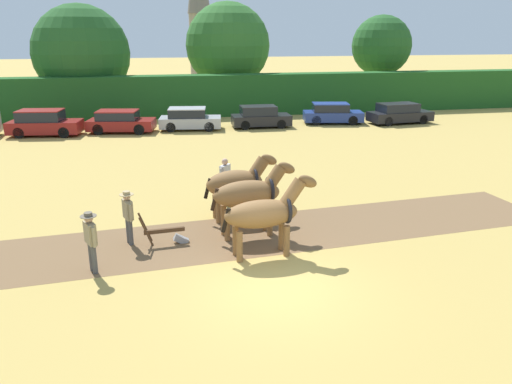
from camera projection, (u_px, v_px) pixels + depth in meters
ground_plane at (276, 287)px, 12.70m from camera, size 240.00×240.00×0.00m
plowed_furrow_strip at (101, 251)px, 14.73m from camera, size 30.05×5.82×0.01m
hedgerow at (191, 96)px, 37.82m from camera, size 76.71×1.79×3.10m
tree_center_left at (81, 53)px, 38.46m from camera, size 7.35×7.35×8.29m
tree_center at (228, 45)px, 41.77m from camera, size 7.02×7.02×8.62m
tree_center_right at (381, 46)px, 43.46m from camera, size 5.15×5.15×7.62m
church_spire at (199, 2)px, 59.96m from camera, size 2.83×2.83×18.39m
draft_horse_lead_left at (266, 213)px, 14.12m from camera, size 2.89×1.02×2.40m
draft_horse_lead_right at (250, 194)px, 15.53m from camera, size 2.80×1.06×2.40m
draft_horse_trail_left at (238, 183)px, 16.99m from camera, size 2.65×1.13×2.29m
plow at (169, 234)px, 15.17m from camera, size 1.50×0.49×1.13m
farmer_at_plow at (128, 213)px, 14.99m from camera, size 0.42×0.63×1.68m
farmer_beside_team at (225, 177)px, 18.51m from camera, size 0.47×0.58×1.76m
farmer_onlooker_left at (91, 238)px, 13.19m from camera, size 0.43×0.61×1.71m
parked_car_left at (44, 123)px, 30.97m from camera, size 4.54×2.38×1.60m
parked_car_center_left at (120, 122)px, 31.98m from camera, size 4.43×2.56×1.41m
parked_car_center at (190, 119)px, 32.85m from camera, size 4.19×2.30×1.44m
parked_car_center_right at (260, 117)px, 33.70m from camera, size 3.97×1.79×1.44m
parked_car_right at (332, 114)px, 35.12m from camera, size 4.34×2.46×1.43m
parked_car_far_right at (399, 114)px, 35.14m from camera, size 4.62×2.15×1.42m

